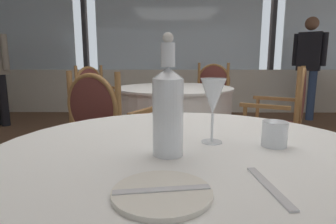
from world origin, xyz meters
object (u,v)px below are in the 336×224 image
at_px(wine_glass, 213,98).
at_px(dining_chair_1_1, 107,129).
at_px(water_bottle, 168,108).
at_px(diner_person_1, 309,62).
at_px(side_plate, 162,193).
at_px(water_tumbler, 274,134).
at_px(dining_chair_1_0, 98,100).
at_px(dining_chair_1_2, 283,117).
at_px(dining_chair_1_3, 210,95).

bearing_deg(wine_glass, dining_chair_1_1, 119.69).
xyz_separation_m(water_bottle, dining_chair_1_1, (-0.43, 1.10, -0.33)).
xyz_separation_m(water_bottle, diner_person_1, (2.37, 4.12, 0.11)).
height_order(side_plate, wine_glass, wine_glass).
relative_size(water_tumbler, dining_chair_1_0, 0.08).
relative_size(water_bottle, water_tumbler, 4.26).
distance_m(dining_chair_1_0, dining_chair_1_2, 2.00).
height_order(wine_glass, dining_chair_1_1, wine_glass).
relative_size(water_bottle, wine_glass, 1.61).
height_order(water_bottle, dining_chair_1_2, water_bottle).
bearing_deg(dining_chair_1_1, water_bottle, -130.71).
height_order(water_bottle, dining_chair_1_3, water_bottle).
distance_m(wine_glass, diner_person_1, 4.58).
distance_m(dining_chair_1_2, dining_chair_1_3, 1.42).
relative_size(dining_chair_1_0, dining_chair_1_3, 0.97).
relative_size(side_plate, dining_chair_1_3, 0.19).
bearing_deg(dining_chair_1_0, dining_chair_1_3, 45.17).
bearing_deg(side_plate, water_tumbler, 43.75).
bearing_deg(diner_person_1, water_bottle, 3.95).
distance_m(side_plate, water_tumbler, 0.45).
bearing_deg(dining_chair_1_2, water_bottle, 86.53).
height_order(dining_chair_1_0, dining_chair_1_2, dining_chair_1_2).
bearing_deg(water_tumbler, wine_glass, 168.75).
bearing_deg(side_plate, dining_chair_1_0, 107.19).
relative_size(water_tumbler, dining_chair_1_1, 0.08).
bearing_deg(wine_glass, dining_chair_1_3, 82.13).
height_order(dining_chair_1_2, diner_person_1, diner_person_1).
bearing_deg(water_bottle, dining_chair_1_1, 111.20).
distance_m(water_bottle, dining_chair_1_2, 1.80).
bearing_deg(wine_glass, dining_chair_1_2, 60.41).
xyz_separation_m(wine_glass, diner_person_1, (2.23, 4.00, 0.10)).
bearing_deg(water_tumbler, side_plate, -136.25).
relative_size(side_plate, water_tumbler, 2.55).
xyz_separation_m(dining_chair_1_1, diner_person_1, (2.80, 3.02, 0.44)).
bearing_deg(dining_chair_1_2, dining_chair_1_3, -45.06).
bearing_deg(diner_person_1, dining_chair_1_1, -8.97).
height_order(dining_chair_1_1, dining_chair_1_2, dining_chair_1_2).
height_order(dining_chair_1_2, dining_chair_1_3, dining_chair_1_3).
xyz_separation_m(dining_chair_1_0, dining_chair_1_1, (0.41, -1.35, -0.01)).
relative_size(water_tumbler, dining_chair_1_3, 0.08).
xyz_separation_m(side_plate, diner_person_1, (2.38, 4.35, 0.23)).
xyz_separation_m(wine_glass, water_tumbler, (0.18, -0.04, -0.10)).
relative_size(dining_chair_1_2, dining_chair_1_3, 0.98).
xyz_separation_m(dining_chair_1_0, dining_chair_1_3, (1.35, 0.42, 0.01)).
relative_size(water_tumbler, diner_person_1, 0.04).
distance_m(wine_glass, dining_chair_1_3, 2.80).
relative_size(water_bottle, diner_person_1, 0.18).
bearing_deg(dining_chair_1_3, dining_chair_1_1, 0.00).
xyz_separation_m(water_bottle, wine_glass, (0.14, 0.11, 0.01)).
bearing_deg(water_tumbler, dining_chair_1_3, 85.88).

